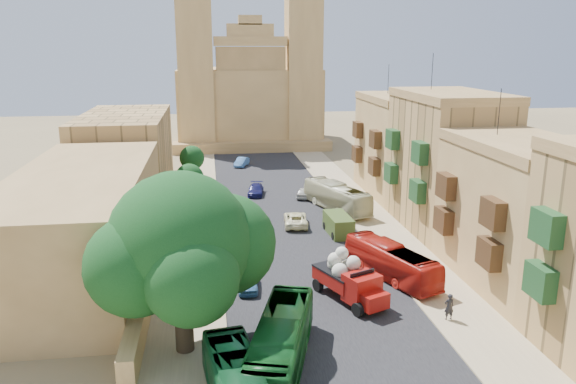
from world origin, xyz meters
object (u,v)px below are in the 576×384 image
object	(u,v)px
bus_cream_east	(337,197)
street_tree_b	(186,209)
car_white_b	(304,192)
pedestrian_c	(431,279)
bus_green_north	(280,345)
car_white_a	(245,222)
church	(249,93)
street_tree_a	(180,253)
bus_red_east	(391,262)
car_blue_a	(248,282)
street_tree_c	(189,178)
olive_pickup	(338,225)
car_blue_b	(242,162)
car_dkblue	(256,190)
ficus_tree	(182,248)
car_cream	(296,219)
red_truck	(349,279)
pedestrian_a	(449,307)
street_tree_d	(192,158)

from	to	relation	value
bus_cream_east	street_tree_b	bearing A→B (deg)	7.48
car_white_b	pedestrian_c	size ratio (longest dim) A/B	2.32
bus_green_north	car_white_a	bearing A→B (deg)	106.85
church	bus_green_north	world-z (taller)	church
bus_green_north	pedestrian_c	world-z (taller)	bus_green_north
street_tree_a	bus_red_east	distance (m)	16.64
church	car_blue_a	world-z (taller)	church
street_tree_c	bus_red_east	world-z (taller)	street_tree_c
bus_cream_east	car_white_b	xyz separation A→B (m)	(-2.77, 5.74, -0.87)
olive_pickup	car_blue_b	xyz separation A→B (m)	(-7.51, 33.90, -0.28)
car_blue_b	pedestrian_c	bearing A→B (deg)	-56.11
street_tree_c	car_dkblue	world-z (taller)	street_tree_c
ficus_tree	car_white_b	size ratio (longest dim) A/B	2.98
church	car_cream	size ratio (longest dim) A/B	7.24
street_tree_a	car_blue_b	xyz separation A→B (m)	(7.27, 46.05, -2.63)
car_white_b	bus_cream_east	bearing A→B (deg)	135.21
ficus_tree	pedestrian_c	size ratio (longest dim) A/B	6.94
church	street_tree_b	world-z (taller)	church
bus_green_north	bus_red_east	xyz separation A→B (m)	(10.50, 11.92, -0.19)
church	bus_red_east	world-z (taller)	church
street_tree_a	street_tree_b	size ratio (longest dim) A/B	1.01
church	bus_red_east	distance (m)	66.51
car_blue_b	street_tree_a	bearing A→B (deg)	-78.75
bus_green_north	car_blue_a	xyz separation A→B (m)	(-1.00, 11.28, -0.94)
bus_cream_east	pedestrian_c	world-z (taller)	bus_cream_east
street_tree_b	car_white_a	bearing A→B (deg)	32.73
street_tree_a	car_dkblue	xyz separation A→B (m)	(7.95, 28.41, -2.65)
red_truck	church	bearing A→B (deg)	91.80
ficus_tree	red_truck	bearing A→B (deg)	25.04
ficus_tree	red_truck	size ratio (longest dim) A/B	1.63
car_cream	pedestrian_a	bearing A→B (deg)	113.98
pedestrian_c	bus_green_north	bearing A→B (deg)	-35.62
street_tree_a	car_white_a	bearing A→B (deg)	69.92
bus_red_east	car_white_a	xyz separation A→B (m)	(-10.76, 14.76, -0.83)
bus_red_east	car_blue_a	xyz separation A→B (m)	(-11.50, -0.65, -0.74)
church	street_tree_b	distance (m)	55.87
car_blue_a	pedestrian_c	distance (m)	14.00
bus_green_north	pedestrian_a	xyz separation A→B (m)	(12.13, 4.44, -0.62)
car_blue_a	bus_green_north	bearing A→B (deg)	-79.75
bus_red_east	car_cream	xyz separation A→B (m)	(-5.50, 14.47, -0.67)
olive_pickup	car_white_a	world-z (taller)	olive_pickup
street_tree_b	bus_cream_east	distance (m)	18.66
car_blue_a	street_tree_d	bearing A→B (deg)	103.15
street_tree_b	car_blue_a	bearing A→B (deg)	-66.90
olive_pickup	pedestrian_c	size ratio (longest dim) A/B	2.96
bus_cream_east	car_blue_b	xyz separation A→B (m)	(-9.23, 25.50, -0.84)
church	car_cream	bearing A→B (deg)	-88.88
car_white_b	car_blue_b	xyz separation A→B (m)	(-6.46, 19.77, 0.03)
bus_cream_east	car_blue_b	bearing A→B (deg)	-90.01
car_cream	car_white_b	distance (m)	11.22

